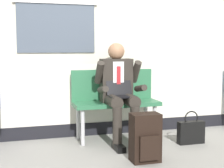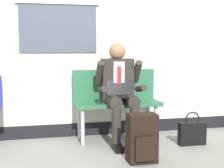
{
  "view_description": "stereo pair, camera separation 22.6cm",
  "coord_description": "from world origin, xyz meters",
  "px_view_note": "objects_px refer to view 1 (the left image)",
  "views": [
    {
      "loc": [
        -1.02,
        -3.79,
        1.19
      ],
      "look_at": [
        0.12,
        0.08,
        0.75
      ],
      "focal_mm": 53.75,
      "sensor_mm": 36.0,
      "label": 1
    },
    {
      "loc": [
        -0.8,
        -3.85,
        1.19
      ],
      "look_at": [
        0.12,
        0.08,
        0.75
      ],
      "focal_mm": 53.75,
      "sensor_mm": 36.0,
      "label": 2
    }
  ],
  "objects_px": {
    "backpack": "(145,138)",
    "handbag": "(191,132)",
    "bench_with_person": "(115,98)",
    "person_seated": "(119,90)"
  },
  "relations": [
    {
      "from": "person_seated",
      "to": "handbag",
      "type": "xyz_separation_m",
      "value": [
        0.84,
        -0.32,
        -0.52
      ]
    },
    {
      "from": "bench_with_person",
      "to": "backpack",
      "type": "xyz_separation_m",
      "value": [
        0.04,
        -0.97,
        -0.29
      ]
    },
    {
      "from": "person_seated",
      "to": "handbag",
      "type": "distance_m",
      "value": 1.03
    },
    {
      "from": "backpack",
      "to": "bench_with_person",
      "type": "bearing_deg",
      "value": 92.5
    },
    {
      "from": "person_seated",
      "to": "handbag",
      "type": "relative_size",
      "value": 3.02
    },
    {
      "from": "bench_with_person",
      "to": "person_seated",
      "type": "xyz_separation_m",
      "value": [
        -0.0,
        -0.2,
        0.13
      ]
    },
    {
      "from": "bench_with_person",
      "to": "person_seated",
      "type": "distance_m",
      "value": 0.24
    },
    {
      "from": "backpack",
      "to": "handbag",
      "type": "distance_m",
      "value": 0.92
    },
    {
      "from": "person_seated",
      "to": "backpack",
      "type": "height_order",
      "value": "person_seated"
    },
    {
      "from": "handbag",
      "to": "backpack",
      "type": "bearing_deg",
      "value": -150.03
    }
  ]
}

